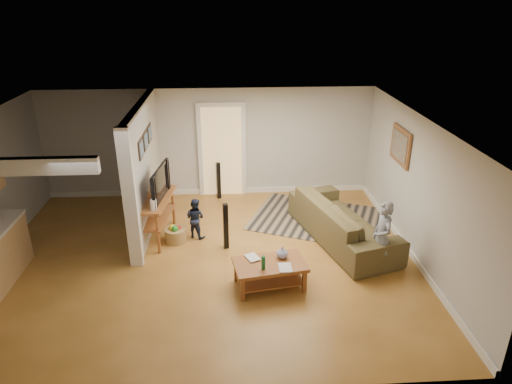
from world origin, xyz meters
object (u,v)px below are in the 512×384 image
(coffee_table, at_px, (271,268))
(speaker_right, at_px, (218,180))
(sofa, at_px, (341,239))
(child, at_px, (378,269))
(speaker_left, at_px, (226,226))
(toddler, at_px, (196,236))
(toy_basket, at_px, (176,234))
(tv_console, at_px, (157,202))

(coffee_table, bearing_deg, speaker_right, 103.91)
(sofa, bearing_deg, child, -176.54)
(speaker_left, relative_size, toddler, 1.12)
(toy_basket, height_order, toddler, toddler)
(toy_basket, distance_m, toddler, 0.44)
(tv_console, distance_m, speaker_right, 2.18)
(speaker_right, bearing_deg, toddler, -121.07)
(toy_basket, bearing_deg, tv_console, 152.62)
(speaker_left, xyz_separation_m, child, (2.63, -0.90, -0.45))
(sofa, xyz_separation_m, toy_basket, (-3.20, 0.10, 0.15))
(coffee_table, distance_m, toddler, 2.20)
(speaker_left, distance_m, toddler, 0.88)
(toddler, bearing_deg, child, -172.93)
(toddler, bearing_deg, toy_basket, 54.12)
(sofa, distance_m, toy_basket, 3.21)
(toy_basket, height_order, child, child)
(tv_console, relative_size, child, 1.10)
(speaker_right, relative_size, child, 0.68)
(speaker_right, xyz_separation_m, toddler, (-0.42, -1.83, -0.44))
(coffee_table, bearing_deg, sofa, 44.12)
(sofa, bearing_deg, toddler, 67.99)
(tv_console, relative_size, speaker_right, 1.60)
(tv_console, relative_size, toy_basket, 3.43)
(coffee_table, distance_m, toy_basket, 2.31)
(speaker_right, distance_m, toddler, 1.93)
(speaker_left, height_order, child, speaker_left)
(sofa, bearing_deg, tv_console, 68.99)
(coffee_table, relative_size, toy_basket, 3.03)
(sofa, xyz_separation_m, speaker_left, (-2.23, -0.20, 0.45))
(toddler, bearing_deg, speaker_left, 171.54)
(toy_basket, bearing_deg, coffee_table, -42.98)
(sofa, relative_size, tv_console, 1.94)
(coffee_table, height_order, child, coffee_table)
(child, bearing_deg, tv_console, -116.16)
(coffee_table, xyz_separation_m, speaker_right, (-0.88, 3.57, 0.09))
(speaker_right, bearing_deg, speaker_left, -103.91)
(coffee_table, bearing_deg, speaker_left, 119.52)
(speaker_left, height_order, toddler, speaker_left)
(tv_console, bearing_deg, sofa, 3.15)
(tv_console, relative_size, toddler, 1.72)
(child, xyz_separation_m, toddler, (-3.22, 1.37, 0.00))
(sofa, bearing_deg, toy_basket, 71.63)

